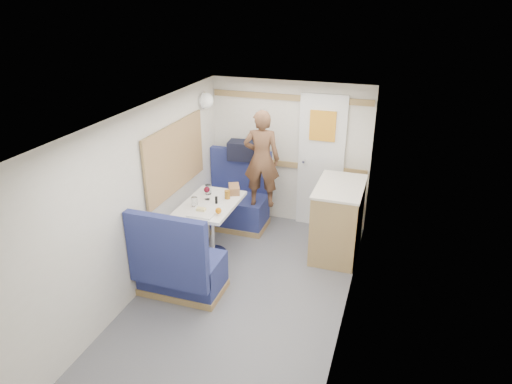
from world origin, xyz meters
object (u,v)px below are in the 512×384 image
(wine_glass, at_px, (207,190))
(tumbler_mid, at_px, (208,189))
(bench_far, at_px, (236,205))
(tray, at_px, (205,211))
(person, at_px, (262,159))
(orange_fruit, at_px, (218,211))
(bench_near, at_px, (179,270))
(cheese_block, at_px, (201,209))
(dinette_table, at_px, (211,214))
(dome_light, at_px, (206,100))
(beer_glass, at_px, (227,195))
(tumbler_left, at_px, (195,202))
(bread_loaf, at_px, (234,189))
(duffel_bag, at_px, (248,151))
(galley_counter, at_px, (338,219))
(pepper_grinder, at_px, (216,200))

(wine_glass, distance_m, tumbler_mid, 0.18)
(bench_far, height_order, tray, bench_far)
(person, relative_size, wine_glass, 7.61)
(orange_fruit, bearing_deg, bench_near, -110.93)
(cheese_block, height_order, wine_glass, wine_glass)
(dinette_table, relative_size, tumbler_mid, 7.57)
(dinette_table, bearing_deg, cheese_block, -88.28)
(dome_light, height_order, beer_glass, dome_light)
(bench_near, height_order, wine_glass, bench_near)
(tray, relative_size, tumbler_left, 3.29)
(bench_near, xyz_separation_m, bread_loaf, (0.17, 1.23, 0.47))
(cheese_block, height_order, tumbler_mid, tumbler_mid)
(duffel_bag, xyz_separation_m, beer_glass, (0.07, -0.95, -0.25))
(dinette_table, xyz_separation_m, bench_far, (-0.00, 0.86, -0.27))
(tray, distance_m, cheese_block, 0.05)
(cheese_block, distance_m, bread_loaf, 0.66)
(person, height_order, duffel_bag, person)
(tumbler_left, xyz_separation_m, tumbler_mid, (0.01, 0.38, 0.00))
(bread_loaf, bearing_deg, bench_near, -97.91)
(dome_light, xyz_separation_m, person, (0.82, -0.16, -0.66))
(dinette_table, height_order, tumbler_left, tumbler_left)
(bench_near, xyz_separation_m, tumbler_left, (-0.13, 0.72, 0.48))
(orange_fruit, bearing_deg, bread_loaf, 94.81)
(dinette_table, bearing_deg, tray, -80.71)
(tumbler_mid, xyz_separation_m, bread_loaf, (0.29, 0.14, -0.01))
(galley_counter, relative_size, person, 0.72)
(wine_glass, height_order, pepper_grinder, wine_glass)
(dome_light, xyz_separation_m, wine_glass, (0.32, -0.78, -0.91))
(bench_far, bearing_deg, orange_fruit, -78.84)
(tumbler_left, height_order, beer_glass, tumbler_left)
(galley_counter, distance_m, bread_loaf, 1.34)
(tray, height_order, cheese_block, cheese_block)
(tray, xyz_separation_m, bread_loaf, (0.13, 0.62, 0.04))
(wine_glass, relative_size, bread_loaf, 0.72)
(bench_near, bearing_deg, tumbler_left, 100.44)
(cheese_block, relative_size, tumbler_left, 0.88)
(pepper_grinder, bearing_deg, duffel_bag, 89.62)
(tumbler_left, distance_m, bread_loaf, 0.60)
(dinette_table, distance_m, bread_loaf, 0.45)
(galley_counter, height_order, orange_fruit, galley_counter)
(dinette_table, height_order, beer_glass, beer_glass)
(cheese_block, bearing_deg, beer_glass, 71.59)
(dinette_table, xyz_separation_m, tumbler_mid, (-0.12, 0.23, 0.21))
(duffel_bag, xyz_separation_m, tumbler_left, (-0.22, -1.27, -0.25))
(dome_light, relative_size, tumbler_mid, 1.65)
(dinette_table, xyz_separation_m, pepper_grinder, (0.08, 0.00, 0.20))
(person, distance_m, pepper_grinder, 0.84)
(cheese_block, relative_size, beer_glass, 0.94)
(orange_fruit, height_order, pepper_grinder, orange_fruit)
(dinette_table, distance_m, galley_counter, 1.57)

